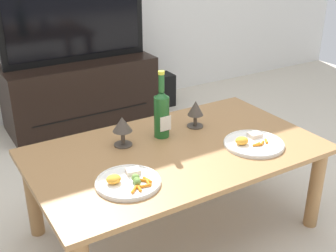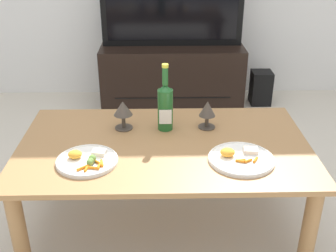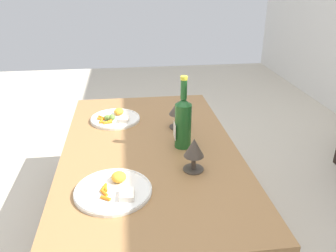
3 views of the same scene
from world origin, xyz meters
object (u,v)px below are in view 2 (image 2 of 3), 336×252
at_px(tv_stand, 172,75).
at_px(tv_screen, 172,6).
at_px(wine_bottle, 165,105).
at_px(dinner_plate_right, 241,158).
at_px(goblet_right, 207,110).
at_px(floor_speaker, 261,88).
at_px(dinner_plate_left, 87,160).
at_px(dining_table, 164,156).
at_px(goblet_left, 123,110).

relative_size(tv_stand, tv_screen, 1.04).
height_order(tv_stand, wine_bottle, wine_bottle).
height_order(tv_stand, dinner_plate_right, dinner_plate_right).
xyz_separation_m(wine_bottle, goblet_right, (0.21, 0.01, -0.04)).
xyz_separation_m(floor_speaker, goblet_right, (-0.62, -1.39, 0.42)).
height_order(tv_stand, dinner_plate_left, same).
bearing_deg(wine_bottle, goblet_right, 2.69).
bearing_deg(dining_table, goblet_right, 36.77).
bearing_deg(floor_speaker, dinner_plate_right, -106.08).
xyz_separation_m(goblet_right, dinner_plate_right, (0.12, -0.33, -0.08)).
bearing_deg(goblet_right, floor_speaker, 65.82).
bearing_deg(tv_screen, wine_bottle, -93.16).
xyz_separation_m(floor_speaker, dinner_plate_left, (-1.18, -1.71, 0.34)).
xyz_separation_m(dining_table, tv_stand, (0.09, 1.55, -0.14)).
distance_m(tv_screen, floor_speaker, 1.02).
relative_size(dining_table, goblet_left, 9.32).
height_order(dining_table, goblet_left, goblet_left).
bearing_deg(dining_table, dinner_plate_left, -154.15).
relative_size(wine_bottle, goblet_right, 2.36).
relative_size(goblet_right, dinner_plate_right, 0.50).
bearing_deg(dinner_plate_right, wine_bottle, 136.06).
height_order(tv_stand, goblet_left, goblet_left).
distance_m(goblet_right, dinner_plate_left, 0.65).
xyz_separation_m(tv_stand, goblet_right, (0.13, -1.38, 0.31)).
xyz_separation_m(dining_table, goblet_left, (-0.20, 0.16, 0.17)).
relative_size(goblet_left, dinner_plate_right, 0.51).
bearing_deg(goblet_left, goblet_right, -0.00).
bearing_deg(wine_bottle, dinner_plate_left, -137.50).
height_order(tv_screen, floor_speaker, tv_screen).
bearing_deg(wine_bottle, dining_table, -93.36).
distance_m(floor_speaker, goblet_left, 1.79).
bearing_deg(tv_screen, floor_speaker, 0.23).
height_order(wine_bottle, goblet_right, wine_bottle).
bearing_deg(dining_table, floor_speaker, 61.47).
bearing_deg(tv_screen, goblet_right, -84.44).
xyz_separation_m(dining_table, wine_bottle, (0.01, 0.15, 0.20)).
height_order(dining_table, wine_bottle, wine_bottle).
distance_m(wine_bottle, goblet_left, 0.21).
relative_size(tv_stand, goblet_right, 7.92).
distance_m(wine_bottle, dinner_plate_right, 0.47).
height_order(dining_table, tv_stand, tv_stand).
bearing_deg(tv_stand, goblet_right, -84.45).
relative_size(tv_stand, wine_bottle, 3.35).
bearing_deg(goblet_right, wine_bottle, -177.31).
height_order(wine_bottle, dinner_plate_right, wine_bottle).
distance_m(dining_table, tv_stand, 1.56).
height_order(wine_bottle, goblet_left, wine_bottle).
bearing_deg(goblet_left, dinner_plate_right, -31.15).
bearing_deg(goblet_left, dinner_plate_left, -112.58).
distance_m(wine_bottle, dinner_plate_left, 0.49).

